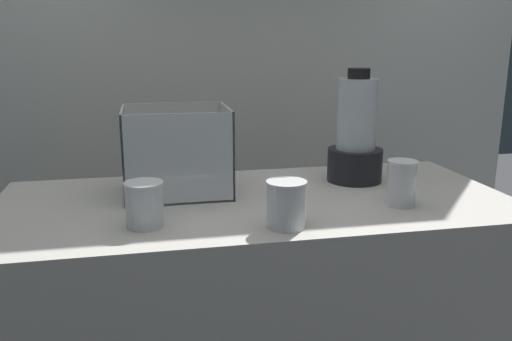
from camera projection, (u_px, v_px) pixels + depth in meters
back_wall_unit at (218, 54)px, 2.09m from camera, size 2.60×0.24×2.50m
carrot_display_bin at (180, 167)px, 1.49m from camera, size 0.29×0.24×0.24m
blender_pitcher at (356, 138)px, 1.60m from camera, size 0.17×0.17×0.34m
juice_cup_orange_far_left at (145, 207)px, 1.23m from camera, size 0.09×0.09×0.11m
juice_cup_beet_left at (286, 207)px, 1.22m from camera, size 0.09×0.09×0.11m
juice_cup_carrot_middle at (401, 185)px, 1.38m from camera, size 0.08×0.08×0.12m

